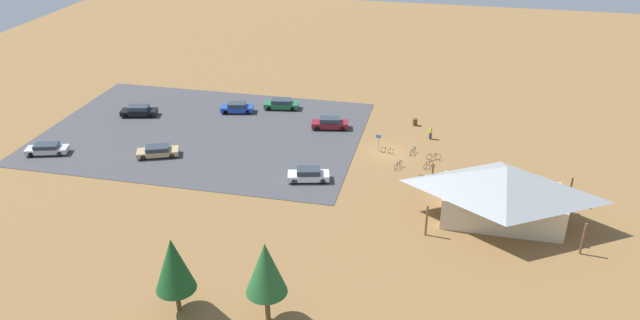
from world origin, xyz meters
TOP-DOWN VIEW (x-y plane):
  - ground at (0.00, 0.00)m, footprint 160.00×160.00m
  - parking_lot_asphalt at (23.32, -0.73)m, footprint 39.37×28.13m
  - bike_pavilion at (-12.48, 12.25)m, footprint 14.00×8.94m
  - trash_bin at (-2.59, -8.82)m, footprint 0.60×0.60m
  - lot_sign at (1.03, -0.23)m, footprint 0.56×0.08m
  - pine_east at (5.18, 30.76)m, footprint 3.13×3.13m
  - pine_mideast at (12.26, 31.18)m, footprint 3.11×3.11m
  - bicycle_yellow_yard_right at (-0.09, 0.19)m, footprint 1.66×0.48m
  - bicycle_blue_yard_center at (-4.90, 6.39)m, footprint 1.38×1.19m
  - bicycle_orange_yard_front at (-10.39, 3.55)m, footprint 1.35×1.32m
  - bicycle_purple_edge_south at (-5.05, 2.78)m, footprint 0.98×1.44m
  - bicycle_red_front_row at (-5.51, 0.67)m, footprint 1.67×0.58m
  - bicycle_black_trailside at (-1.77, 3.68)m, footprint 0.75×1.68m
  - bicycle_teal_near_porch at (-3.04, -0.32)m, footprint 0.67×1.56m
  - car_tan_second_row at (25.82, 6.86)m, footprint 5.08×3.51m
  - car_blue_front_row at (21.31, -7.83)m, footprint 4.62×2.70m
  - car_green_back_corner at (15.82, -10.39)m, footprint 4.91×2.53m
  - car_silver_mid_lot at (38.74, 9.14)m, footprint 5.07×3.08m
  - car_white_far_end at (7.34, 8.75)m, footprint 4.76×2.87m
  - car_black_inner_stall at (33.71, -3.80)m, footprint 5.00×2.90m
  - car_maroon_aisle_side at (7.93, -5.31)m, footprint 4.90×2.60m
  - visitor_near_lot at (-4.78, -5.01)m, footprint 0.36×0.39m

SIDE VIEW (x-z plane):
  - ground at x=0.00m, z-range 0.00..0.00m
  - parking_lot_asphalt at x=23.32m, z-range 0.00..0.05m
  - bicycle_teal_near_porch at x=-3.04m, z-range -0.04..0.74m
  - bicycle_purple_edge_south at x=-5.05m, z-range -0.06..0.79m
  - bicycle_yellow_yard_right at x=-0.09m, z-range -0.06..0.79m
  - bicycle_black_trailside at x=-1.77m, z-range -0.04..0.81m
  - bicycle_blue_yard_center at x=-4.90m, z-range -0.05..0.82m
  - bicycle_red_front_row at x=-5.51m, z-range -0.04..0.82m
  - bicycle_orange_yard_front at x=-10.39m, z-range -0.06..0.85m
  - trash_bin at x=-2.59m, z-range 0.00..0.90m
  - car_silver_mid_lot at x=38.74m, z-range 0.06..1.32m
  - car_tan_second_row at x=25.82m, z-range 0.06..1.32m
  - car_green_back_corner at x=15.82m, z-range 0.05..1.42m
  - car_blue_front_row at x=21.31m, z-range 0.05..1.42m
  - car_white_far_end at x=7.34m, z-range 0.04..1.47m
  - car_black_inner_stall at x=33.71m, z-range 0.04..1.48m
  - car_maroon_aisle_side at x=7.93m, z-range 0.04..1.51m
  - visitor_near_lot at x=-4.78m, z-range 0.04..1.66m
  - lot_sign at x=1.03m, z-range 0.31..2.51m
  - bike_pavilion at x=-12.48m, z-range 0.44..6.19m
  - pine_mideast at x=12.26m, z-range 1.02..7.60m
  - pine_east at x=5.18m, z-range 1.31..8.28m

